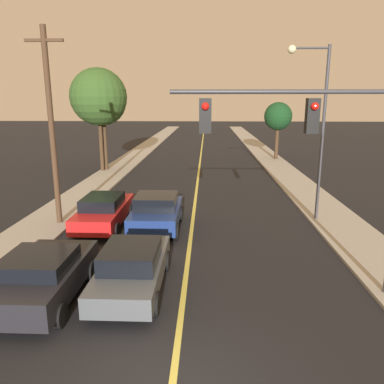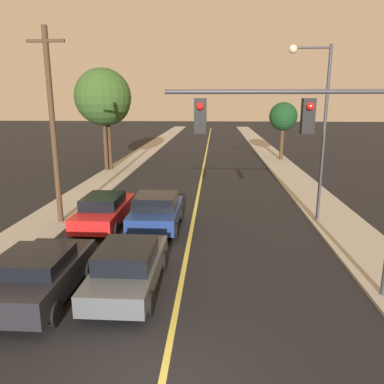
{
  "view_description": "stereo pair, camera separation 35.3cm",
  "coord_description": "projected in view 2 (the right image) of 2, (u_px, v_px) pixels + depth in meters",
  "views": [
    {
      "loc": [
        0.64,
        -5.84,
        5.46
      ],
      "look_at": [
        0.0,
        10.02,
        1.6
      ],
      "focal_mm": 35.0,
      "sensor_mm": 36.0,
      "label": 1
    },
    {
      "loc": [
        0.99,
        -5.83,
        5.46
      ],
      "look_at": [
        0.0,
        10.02,
        1.6
      ],
      "focal_mm": 35.0,
      "sensor_mm": 36.0,
      "label": 2
    }
  ],
  "objects": [
    {
      "name": "tree_right_near",
      "position": [
        283.0,
        117.0,
        34.42
      ],
      "size": [
        2.57,
        2.57,
        5.27
      ],
      "color": "#3D2B1C",
      "rests_on": "ground"
    },
    {
      "name": "car_outer_lane_second",
      "position": [
        105.0,
        210.0,
        16.66
      ],
      "size": [
        1.89,
        4.61,
        1.44
      ],
      "color": "red",
      "rests_on": "ground"
    },
    {
      "name": "sidewalk_right",
      "position": [
        267.0,
        151.0,
        41.49
      ],
      "size": [
        2.5,
        80.0,
        0.12
      ],
      "color": "#9E998E",
      "rests_on": "ground"
    },
    {
      "name": "tree_left_near",
      "position": [
        103.0,
        97.0,
        28.54
      ],
      "size": [
        4.31,
        4.31,
        7.82
      ],
      "color": "#3D2B1C",
      "rests_on": "ground"
    },
    {
      "name": "car_near_lane_front",
      "position": [
        128.0,
        266.0,
        10.99
      ],
      "size": [
        1.89,
        4.36,
        1.43
      ],
      "color": "#474C51",
      "rests_on": "ground"
    },
    {
      "name": "sidewalk_left",
      "position": [
        148.0,
        150.0,
        42.3
      ],
      "size": [
        2.5,
        80.0,
        0.12
      ],
      "color": "#9E998E",
      "rests_on": "ground"
    },
    {
      "name": "traffic_signal_mast",
      "position": [
        320.0,
        144.0,
        9.76
      ],
      "size": [
        6.25,
        0.42,
        5.83
      ],
      "color": "#333338",
      "rests_on": "ground"
    },
    {
      "name": "tree_left_far",
      "position": [
        107.0,
        102.0,
        29.04
      ],
      "size": [
        3.54,
        3.54,
        7.05
      ],
      "color": "#3D2B1C",
      "rests_on": "ground"
    },
    {
      "name": "car_near_lane_second",
      "position": [
        157.0,
        211.0,
        16.21
      ],
      "size": [
        2.08,
        3.99,
        1.59
      ],
      "color": "navy",
      "rests_on": "ground"
    },
    {
      "name": "utility_pole_left",
      "position": [
        53.0,
        125.0,
        16.09
      ],
      "size": [
        1.6,
        0.24,
        8.35
      ],
      "color": "#422D1E",
      "rests_on": "ground"
    },
    {
      "name": "car_outer_lane_front",
      "position": [
        38.0,
        274.0,
        10.45
      ],
      "size": [
        2.1,
        4.05,
        1.44
      ],
      "color": "black",
      "rests_on": "ground"
    },
    {
      "name": "streetlamp_right",
      "position": [
        317.0,
        112.0,
        16.29
      ],
      "size": [
        1.82,
        0.36,
        7.68
      ],
      "color": "#333338",
      "rests_on": "ground"
    },
    {
      "name": "road_surface",
      "position": [
        206.0,
        151.0,
        41.91
      ],
      "size": [
        10.84,
        80.0,
        0.01
      ],
      "color": "black",
      "rests_on": "ground"
    }
  ]
}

